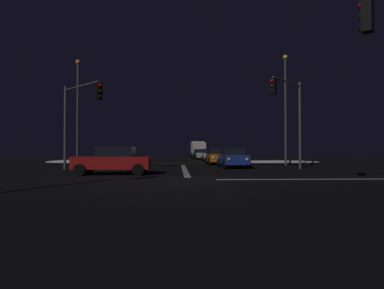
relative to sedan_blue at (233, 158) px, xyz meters
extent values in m
cube|color=black|center=(-3.81, -10.14, -0.85)|extent=(120.00, 120.00, 0.10)
cube|color=white|center=(-3.81, -2.01, -0.80)|extent=(0.35, 13.92, 0.01)
cube|color=yellow|center=(-3.81, 9.59, -0.80)|extent=(22.00, 0.15, 0.01)
cube|color=white|center=(4.42, -10.14, -0.80)|extent=(13.92, 0.40, 0.01)
ellipsoid|color=white|center=(-12.75, 6.06, -0.55)|extent=(8.07, 1.50, 0.51)
ellipsoid|color=white|center=(5.12, 6.10, -0.60)|extent=(9.11, 1.50, 0.40)
cube|color=navy|center=(0.00, -0.04, -0.13)|extent=(1.80, 4.20, 0.70)
cube|color=black|center=(0.00, 0.16, 0.49)|extent=(1.60, 2.00, 0.55)
cylinder|color=black|center=(0.90, -1.59, -0.48)|extent=(0.22, 0.64, 0.64)
cylinder|color=black|center=(-0.90, -1.59, -0.48)|extent=(0.22, 0.64, 0.64)
cylinder|color=black|center=(0.90, 1.51, -0.48)|extent=(0.22, 0.64, 0.64)
cylinder|color=black|center=(-0.90, 1.51, -0.48)|extent=(0.22, 0.64, 0.64)
sphere|color=#F9EFC6|center=(0.65, -2.16, -0.08)|extent=(0.22, 0.22, 0.22)
sphere|color=#F9EFC6|center=(-0.65, -2.16, -0.08)|extent=(0.22, 0.22, 0.22)
cube|color=#C66014|center=(-0.50, 5.70, -0.13)|extent=(1.80, 4.20, 0.70)
cube|color=black|center=(-0.50, 5.90, 0.49)|extent=(1.60, 2.00, 0.55)
cylinder|color=black|center=(0.40, 4.15, -0.48)|extent=(0.22, 0.64, 0.64)
cylinder|color=black|center=(-1.40, 4.15, -0.48)|extent=(0.22, 0.64, 0.64)
cylinder|color=black|center=(0.40, 7.25, -0.48)|extent=(0.22, 0.64, 0.64)
cylinder|color=black|center=(-1.40, 7.25, -0.48)|extent=(0.22, 0.64, 0.64)
sphere|color=#F9EFC6|center=(0.15, 3.58, -0.08)|extent=(0.22, 0.22, 0.22)
sphere|color=#F9EFC6|center=(-1.15, 3.58, -0.08)|extent=(0.22, 0.22, 0.22)
cube|color=slate|center=(-0.06, 11.10, -0.13)|extent=(1.80, 4.20, 0.70)
cube|color=black|center=(-0.06, 11.30, 0.49)|extent=(1.60, 2.00, 0.55)
cylinder|color=black|center=(0.84, 9.55, -0.48)|extent=(0.22, 0.64, 0.64)
cylinder|color=black|center=(-0.96, 9.55, -0.48)|extent=(0.22, 0.64, 0.64)
cylinder|color=black|center=(0.84, 12.65, -0.48)|extent=(0.22, 0.64, 0.64)
cylinder|color=black|center=(-0.96, 12.65, -0.48)|extent=(0.22, 0.64, 0.64)
sphere|color=#F9EFC6|center=(0.59, 8.98, -0.08)|extent=(0.22, 0.22, 0.22)
sphere|color=#F9EFC6|center=(-0.71, 8.98, -0.08)|extent=(0.22, 0.22, 0.22)
cube|color=silver|center=(-0.08, 16.98, -0.13)|extent=(1.80, 4.20, 0.70)
cube|color=black|center=(-0.08, 17.18, 0.49)|extent=(1.60, 2.00, 0.55)
cylinder|color=black|center=(0.82, 15.43, -0.48)|extent=(0.22, 0.64, 0.64)
cylinder|color=black|center=(-0.98, 15.43, -0.48)|extent=(0.22, 0.64, 0.64)
cylinder|color=black|center=(0.82, 18.53, -0.48)|extent=(0.22, 0.64, 0.64)
cylinder|color=black|center=(-0.98, 18.53, -0.48)|extent=(0.22, 0.64, 0.64)
sphere|color=#F9EFC6|center=(0.57, 14.86, -0.08)|extent=(0.22, 0.22, 0.22)
sphere|color=#F9EFC6|center=(-0.73, 14.86, -0.08)|extent=(0.22, 0.22, 0.22)
cube|color=#B7B7BC|center=(-0.59, 23.78, -0.13)|extent=(1.80, 4.20, 0.70)
cube|color=black|center=(-0.59, 23.98, 0.49)|extent=(1.60, 2.00, 0.55)
cylinder|color=black|center=(0.31, 22.23, -0.48)|extent=(0.22, 0.64, 0.64)
cylinder|color=black|center=(-1.49, 22.23, -0.48)|extent=(0.22, 0.64, 0.64)
cylinder|color=black|center=(0.31, 25.33, -0.48)|extent=(0.22, 0.64, 0.64)
cylinder|color=black|center=(-1.49, 25.33, -0.48)|extent=(0.22, 0.64, 0.64)
sphere|color=#F9EFC6|center=(0.06, 21.66, -0.08)|extent=(0.22, 0.22, 0.22)
sphere|color=#F9EFC6|center=(-1.24, 21.66, -0.08)|extent=(0.22, 0.22, 0.22)
cube|color=black|center=(-0.68, 29.01, -0.13)|extent=(1.80, 4.20, 0.70)
cube|color=black|center=(-0.68, 29.21, 0.49)|extent=(1.60, 2.00, 0.55)
cylinder|color=black|center=(0.22, 27.46, -0.48)|extent=(0.22, 0.64, 0.64)
cylinder|color=black|center=(-1.58, 27.46, -0.48)|extent=(0.22, 0.64, 0.64)
cylinder|color=black|center=(0.22, 30.56, -0.48)|extent=(0.22, 0.64, 0.64)
cylinder|color=black|center=(-1.58, 30.56, -0.48)|extent=(0.22, 0.64, 0.64)
sphere|color=#F9EFC6|center=(-0.03, 26.89, -0.08)|extent=(0.22, 0.22, 0.22)
sphere|color=#F9EFC6|center=(-1.33, 26.89, -0.08)|extent=(0.22, 0.22, 0.22)
cube|color=beige|center=(-0.38, 33.59, 0.83)|extent=(2.40, 2.20, 2.30)
cube|color=silver|center=(-0.38, 38.09, 0.98)|extent=(2.40, 5.00, 2.60)
cylinder|color=black|center=(0.82, 34.19, -0.32)|extent=(0.28, 0.96, 0.96)
cylinder|color=black|center=(-1.58, 34.19, -0.32)|extent=(0.28, 0.96, 0.96)
cylinder|color=black|center=(0.82, 38.89, -0.32)|extent=(0.28, 0.96, 0.96)
cylinder|color=black|center=(-1.58, 38.89, -0.32)|extent=(0.28, 0.96, 0.96)
sphere|color=#F9EFC6|center=(0.47, 32.44, 0.23)|extent=(0.26, 0.26, 0.26)
sphere|color=#F9EFC6|center=(-1.23, 32.44, 0.23)|extent=(0.26, 0.26, 0.26)
cube|color=maroon|center=(-8.00, -6.66, -0.13)|extent=(4.20, 1.80, 0.70)
cube|color=black|center=(-7.80, -6.66, 0.49)|extent=(2.00, 1.60, 0.55)
cylinder|color=black|center=(-9.55, -7.56, -0.48)|extent=(0.64, 0.22, 0.64)
cylinder|color=black|center=(-9.55, -5.76, -0.48)|extent=(0.64, 0.22, 0.64)
cylinder|color=black|center=(-6.45, -7.56, -0.48)|extent=(0.64, 0.22, 0.64)
cylinder|color=black|center=(-6.45, -5.76, -0.48)|extent=(0.64, 0.22, 0.64)
sphere|color=#F9EFC6|center=(-10.12, -7.31, -0.08)|extent=(0.22, 0.22, 0.22)
sphere|color=#F9EFC6|center=(-10.12, -6.01, -0.08)|extent=(0.22, 0.22, 0.22)
cylinder|color=#4C4C51|center=(-12.35, -1.61, 2.19)|extent=(0.18, 0.18, 5.98)
cylinder|color=#4C4C51|center=(-10.80, -3.16, 4.88)|extent=(3.19, 3.19, 0.12)
cube|color=black|center=(-9.25, -4.71, 4.26)|extent=(0.46, 0.46, 1.05)
sphere|color=red|center=(-9.13, -4.83, 4.60)|extent=(0.22, 0.22, 0.22)
sphere|color=black|center=(-9.13, -4.83, 4.26)|extent=(0.22, 0.22, 0.22)
sphere|color=black|center=(-9.13, -4.83, 3.91)|extent=(0.22, 0.22, 0.22)
cube|color=black|center=(1.51, -15.47, 4.71)|extent=(0.46, 0.46, 1.05)
sphere|color=red|center=(1.39, -15.35, 5.06)|extent=(0.22, 0.22, 0.22)
sphere|color=black|center=(1.39, -15.35, 4.71)|extent=(0.22, 0.22, 0.22)
sphere|color=black|center=(1.39, -15.35, 4.37)|extent=(0.22, 0.22, 0.22)
cylinder|color=#4C4C51|center=(4.72, -1.61, 2.42)|extent=(0.18, 0.18, 6.44)
cylinder|color=#4C4C51|center=(3.30, -3.03, 5.34)|extent=(2.92, 2.92, 0.12)
cube|color=black|center=(1.88, -4.45, 4.71)|extent=(0.46, 0.46, 1.05)
sphere|color=red|center=(1.77, -4.56, 5.06)|extent=(0.22, 0.22, 0.22)
sphere|color=black|center=(1.77, -4.56, 4.71)|extent=(0.22, 0.22, 0.22)
sphere|color=black|center=(1.77, -4.56, 4.37)|extent=(0.22, 0.22, 0.22)
cylinder|color=#424247|center=(-13.05, 3.59, 3.67)|extent=(0.20, 0.20, 8.94)
sphere|color=#F9AD47|center=(-13.05, 3.59, 8.32)|extent=(0.44, 0.44, 0.44)
cylinder|color=#424247|center=(5.42, 3.59, 4.01)|extent=(0.20, 0.20, 9.62)
sphere|color=#F9AD47|center=(5.42, 3.59, 9.00)|extent=(0.44, 0.44, 0.44)
camera|label=1|loc=(-4.34, -25.08, 0.55)|focal=30.28mm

